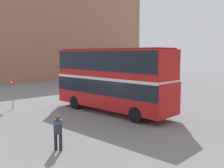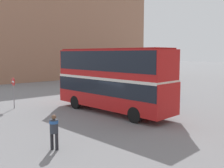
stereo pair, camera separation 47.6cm
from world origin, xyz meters
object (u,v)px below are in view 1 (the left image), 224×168
Objects in this scene: parked_car_kerb_near at (129,83)px; no_entry_sign at (12,88)px; pedestrian_foreground at (58,129)px; parked_car_kerb_far at (155,89)px; double_decker_bus at (112,76)px.

no_entry_sign is at bearing 84.57° from parked_car_kerb_near.
no_entry_sign reaches higher than pedestrian_foreground.
pedestrian_foreground is at bearing -11.03° from no_entry_sign.
parked_car_kerb_near is at bearing -10.70° from parked_car_kerb_far.
no_entry_sign is at bearing -144.89° from double_decker_bus.
double_decker_bus is 8.48m from pedestrian_foreground.
parked_car_kerb_far is (-6.40, 15.23, -0.23)m from pedestrian_foreground.
no_entry_sign is at bearing 82.45° from parked_car_kerb_far.
pedestrian_foreground is 21.22m from parked_car_kerb_near.
double_decker_bus is 13.13m from parked_car_kerb_near.
pedestrian_foreground is 10.69m from no_entry_sign.
parked_car_kerb_far is 13.84m from no_entry_sign.
parked_car_kerb_near is 1.68× the size of no_entry_sign.
parked_car_kerb_near is (-8.01, 10.20, -2.01)m from double_decker_bus.
no_entry_sign is (-6.30, -5.13, -1.05)m from double_decker_bus.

